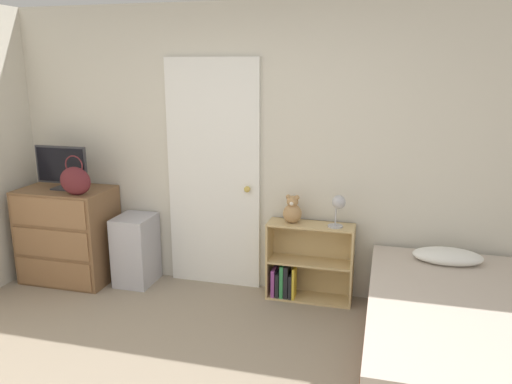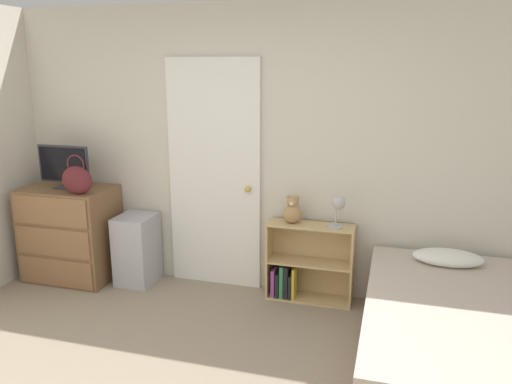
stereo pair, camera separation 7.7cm
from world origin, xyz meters
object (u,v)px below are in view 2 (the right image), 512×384
(dresser, at_px, (71,233))
(tv, at_px, (64,166))
(bookshelf, at_px, (303,267))
(desk_lamp, at_px, (338,205))
(handbag, at_px, (77,180))
(teddy_bear, at_px, (292,211))
(bed, at_px, (452,340))
(storage_bin, at_px, (137,249))

(dresser, height_order, tv, tv)
(bookshelf, distance_m, desk_lamp, 0.67)
(handbag, bearing_deg, desk_lamp, 7.05)
(handbag, xyz_separation_m, desk_lamp, (2.29, 0.28, -0.14))
(teddy_bear, bearing_deg, desk_lamp, -5.65)
(teddy_bear, distance_m, desk_lamp, 0.41)
(tv, height_order, bed, tv)
(handbag, xyz_separation_m, bed, (3.16, -0.54, -0.77))
(tv, distance_m, storage_bin, 1.03)
(storage_bin, height_order, bed, storage_bin)
(bookshelf, bearing_deg, storage_bin, -177.00)
(dresser, distance_m, bookshelf, 2.26)
(bed, bearing_deg, handbag, 170.28)
(dresser, bearing_deg, bookshelf, 4.09)
(bookshelf, distance_m, bed, 1.45)
(desk_lamp, height_order, bed, desk_lamp)
(tv, xyz_separation_m, storage_bin, (0.67, 0.08, -0.78))
(tv, xyz_separation_m, bed, (3.41, -0.71, -0.85))
(tv, bearing_deg, bed, -11.75)
(teddy_bear, bearing_deg, handbag, -170.35)
(tv, distance_m, handbag, 0.31)
(desk_lamp, bearing_deg, tv, -177.42)
(teddy_bear, relative_size, bed, 0.12)
(storage_bin, distance_m, bed, 2.86)
(dresser, relative_size, bed, 0.45)
(dresser, xyz_separation_m, storage_bin, (0.66, 0.08, -0.12))
(tv, bearing_deg, dresser, 36.55)
(dresser, xyz_separation_m, tv, (-0.00, -0.00, 0.66))
(handbag, height_order, teddy_bear, handbag)
(dresser, height_order, bookshelf, dresser)
(bookshelf, relative_size, desk_lamp, 2.67)
(handbag, distance_m, desk_lamp, 2.31)
(storage_bin, distance_m, bookshelf, 1.59)
(dresser, bearing_deg, handbag, -34.65)
(handbag, relative_size, storage_bin, 0.55)
(tv, relative_size, bed, 0.26)
(storage_bin, xyz_separation_m, desk_lamp, (1.88, 0.03, 0.57))
(tv, height_order, handbag, tv)
(tv, bearing_deg, bookshelf, 4.15)
(dresser, xyz_separation_m, bed, (3.41, -0.71, -0.19))
(handbag, distance_m, storage_bin, 0.85)
(handbag, bearing_deg, dresser, 145.35)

